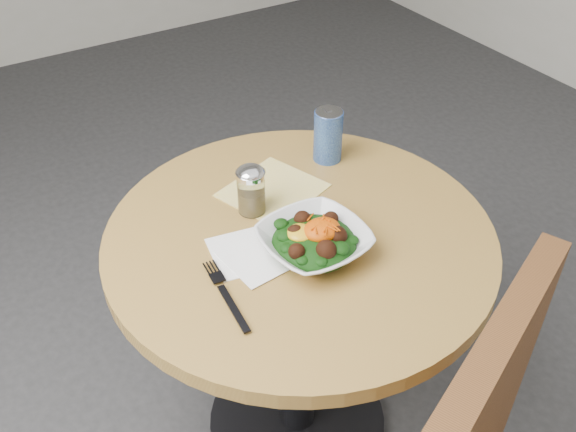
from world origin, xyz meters
The scene contains 8 objects.
ground centered at (0.00, 0.00, 0.00)m, with size 6.00×6.00×0.00m, color #2B2B2E.
table centered at (0.00, 0.00, 0.55)m, with size 0.90×0.90×0.75m.
cloth_napkin centered at (0.03, 0.17, 0.75)m, with size 0.22×0.20×0.00m, color gold.
paper_napkins centered at (-0.13, -0.01, 0.75)m, with size 0.19×0.20×0.00m.
salad_bowl centered at (-0.01, -0.08, 0.78)m, with size 0.24×0.24×0.09m.
fork centered at (-0.24, -0.09, 0.76)m, with size 0.05×0.22×0.00m.
spice_shaker centered at (-0.06, 0.12, 0.81)m, with size 0.07×0.07×0.12m.
beverage_can centered at (0.23, 0.22, 0.82)m, with size 0.08×0.08×0.14m.
Camera 1 is at (-0.62, -0.94, 1.69)m, focal length 40.00 mm.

